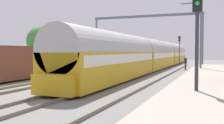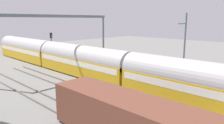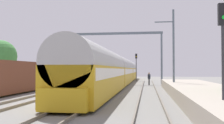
{
  "view_description": "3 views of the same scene",
  "coord_description": "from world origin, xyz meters",
  "px_view_note": "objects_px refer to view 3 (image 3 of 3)",
  "views": [
    {
      "loc": [
        9.64,
        -15.89,
        2.43
      ],
      "look_at": [
        2.04,
        3.19,
        1.56
      ],
      "focal_mm": 41.18,
      "sensor_mm": 36.0,
      "label": 1
    },
    {
      "loc": [
        -15.12,
        -2.46,
        7.24
      ],
      "look_at": [
        1.85,
        13.92,
        2.58
      ],
      "focal_mm": 34.48,
      "sensor_mm": 36.0,
      "label": 2
    },
    {
      "loc": [
        5.95,
        -16.18,
        2.13
      ],
      "look_at": [
        1.02,
        18.92,
        3.2
      ],
      "focal_mm": 40.14,
      "sensor_mm": 36.0,
      "label": 3
    }
  ],
  "objects_px": {
    "freight_car": "(6,77)",
    "person_crossing": "(149,78)",
    "railway_signal_far": "(136,64)",
    "catenary_gantry": "(108,45)",
    "railway_signal_near": "(223,46)",
    "passenger_train": "(120,71)"
  },
  "relations": [
    {
      "from": "railway_signal_far",
      "to": "catenary_gantry",
      "type": "distance_m",
      "value": 9.7
    },
    {
      "from": "passenger_train",
      "to": "freight_car",
      "type": "relative_size",
      "value": 3.78
    },
    {
      "from": "freight_car",
      "to": "railway_signal_far",
      "type": "distance_m",
      "value": 28.32
    },
    {
      "from": "railway_signal_near",
      "to": "catenary_gantry",
      "type": "distance_m",
      "value": 28.97
    },
    {
      "from": "person_crossing",
      "to": "catenary_gantry",
      "type": "height_order",
      "value": "catenary_gantry"
    },
    {
      "from": "passenger_train",
      "to": "railway_signal_far",
      "type": "xyz_separation_m",
      "value": [
        1.92,
        10.68,
        1.27
      ]
    },
    {
      "from": "passenger_train",
      "to": "freight_car",
      "type": "bearing_deg",
      "value": -117.39
    },
    {
      "from": "catenary_gantry",
      "to": "railway_signal_near",
      "type": "bearing_deg",
      "value": -71.77
    },
    {
      "from": "passenger_train",
      "to": "railway_signal_far",
      "type": "height_order",
      "value": "railway_signal_far"
    },
    {
      "from": "freight_car",
      "to": "railway_signal_near",
      "type": "relative_size",
      "value": 2.69
    },
    {
      "from": "passenger_train",
      "to": "person_crossing",
      "type": "xyz_separation_m",
      "value": [
        4.17,
        -1.19,
        -0.94
      ]
    },
    {
      "from": "person_crossing",
      "to": "railway_signal_far",
      "type": "relative_size",
      "value": 0.34
    },
    {
      "from": "freight_car",
      "to": "person_crossing",
      "type": "height_order",
      "value": "freight_car"
    },
    {
      "from": "person_crossing",
      "to": "railway_signal_near",
      "type": "bearing_deg",
      "value": -17.17
    },
    {
      "from": "person_crossing",
      "to": "railway_signal_far",
      "type": "height_order",
      "value": "railway_signal_far"
    },
    {
      "from": "railway_signal_far",
      "to": "catenary_gantry",
      "type": "height_order",
      "value": "catenary_gantry"
    },
    {
      "from": "person_crossing",
      "to": "catenary_gantry",
      "type": "distance_m",
      "value": 8.61
    },
    {
      "from": "passenger_train",
      "to": "railway_signal_near",
      "type": "bearing_deg",
      "value": -74.48
    },
    {
      "from": "railway_signal_near",
      "to": "railway_signal_far",
      "type": "height_order",
      "value": "railway_signal_far"
    },
    {
      "from": "person_crossing",
      "to": "railway_signal_far",
      "type": "bearing_deg",
      "value": 166.92
    },
    {
      "from": "passenger_train",
      "to": "railway_signal_near",
      "type": "height_order",
      "value": "railway_signal_near"
    },
    {
      "from": "railway_signal_near",
      "to": "railway_signal_far",
      "type": "xyz_separation_m",
      "value": [
        -5.07,
        35.83,
        0.14
      ]
    }
  ]
}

